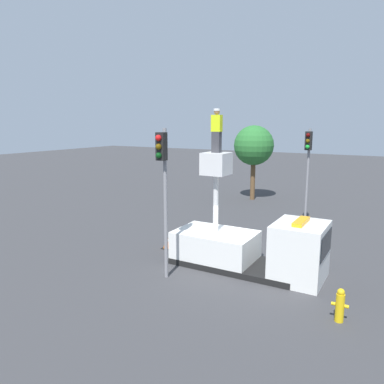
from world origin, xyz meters
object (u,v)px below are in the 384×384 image
Objects in this scene: traffic_light_pole at (163,175)px; traffic_cone_rear at (167,241)px; worker at (217,131)px; traffic_light_across at (308,159)px; bucket_truck at (249,247)px; fire_hydrant at (340,305)px; tree_left_bg at (254,146)px.

traffic_light_pole is 5.03m from traffic_cone_rear.
worker reaches higher than traffic_light_pole.
traffic_light_across is (2.98, 9.60, -0.09)m from traffic_light_pole.
bucket_truck is at bearing 44.91° from traffic_light_pole.
traffic_cone_rear is at bearing -125.76° from traffic_light_across.
traffic_cone_rear is (-2.78, 0.46, -5.21)m from worker.
fire_hydrant is at bearing -19.78° from traffic_cone_rear.
traffic_light_pole reaches higher than fire_hydrant.
worker is at bearing -9.41° from traffic_cone_rear.
worker is at bearing 68.91° from traffic_light_pole.
traffic_light_pole reaches higher than traffic_light_across.
worker is 1.66× the size of fire_hydrant.
traffic_light_across is 10.74m from fire_hydrant.
tree_left_bg reaches higher than traffic_light_across.
tree_left_bg is (-5.46, 6.21, 0.21)m from traffic_light_across.
tree_left_bg reaches higher than traffic_cone_rear.
bucket_truck is at bearing 0.00° from worker.
worker is 0.31× the size of tree_left_bg.
traffic_light_across reaches higher than fire_hydrant.
traffic_light_across is 0.98× the size of tree_left_bg.
worker is 7.61m from traffic_light_across.
bucket_truck is at bearing 147.36° from fire_hydrant.
traffic_light_pole is 5.43× the size of fire_hydrant.
tree_left_bg is at bearing 131.31° from traffic_light_across.
tree_left_bg is at bearing 110.30° from bucket_truck.
fire_hydrant is 0.18× the size of tree_left_bg.
fire_hydrant is at bearing -32.64° from bucket_truck.
bucket_truck is at bearing -94.16° from traffic_light_across.
bucket_truck is 4.86m from worker.
fire_hydrant is at bearing -60.93° from tree_left_bg.
tree_left_bg is (-0.65, 12.90, 3.79)m from traffic_cone_rear.
traffic_light_across is (0.52, 7.15, 2.99)m from bucket_truck.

